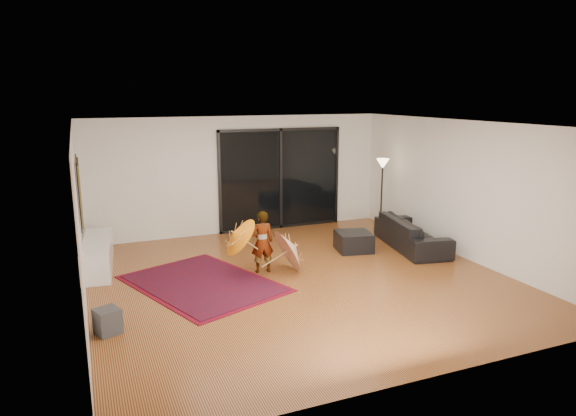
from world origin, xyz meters
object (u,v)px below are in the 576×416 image
media_console (98,254)px  sofa (412,233)px  ottoman (354,241)px  child (262,242)px

media_console → sofa: size_ratio=0.90×
sofa → ottoman: (-1.24, 0.27, -0.12)m
media_console → ottoman: bearing=-4.4°
sofa → ottoman: bearing=88.4°
ottoman → sofa: bearing=-12.4°
sofa → child: child is taller
media_console → sofa: (6.20, -1.09, 0.04)m
sofa → ottoman: sofa is taller
child → sofa: bearing=-171.2°
media_console → child: child is taller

